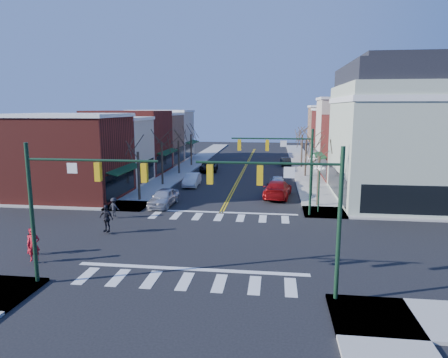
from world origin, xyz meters
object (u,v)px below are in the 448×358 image
(lamppost_midblock, at_px, (312,168))
(car_left_near, at_px, (164,197))
(car_right_mid, at_px, (277,181))
(pedestrian_red_a, at_px, (34,245))
(pedestrian_dark_b, at_px, (114,207))
(victorian_corner, at_px, (404,132))
(car_left_far, at_px, (209,166))
(car_right_near, at_px, (278,189))
(pedestrian_red_b, at_px, (32,240))
(car_left_mid, at_px, (192,180))
(car_right_far, at_px, (285,162))
(lamppost_corner, at_px, (319,179))
(pedestrian_dark_a, at_px, (106,218))

(lamppost_midblock, distance_m, car_left_near, 15.00)
(car_right_mid, height_order, pedestrian_red_a, pedestrian_red_a)
(pedestrian_red_a, height_order, pedestrian_dark_b, pedestrian_red_a)
(victorian_corner, distance_m, lamppost_midblock, 9.10)
(car_right_mid, bearing_deg, car_left_far, -49.55)
(car_right_near, bearing_deg, pedestrian_red_b, 57.57)
(pedestrian_red_b, height_order, pedestrian_dark_b, pedestrian_dark_b)
(car_left_mid, xyz_separation_m, car_right_mid, (9.74, 0.38, -0.04))
(car_right_mid, relative_size, car_right_far, 1.00)
(car_left_near, height_order, pedestrian_red_a, pedestrian_red_a)
(car_right_far, height_order, pedestrian_dark_b, pedestrian_dark_b)
(car_right_near, bearing_deg, victorian_corner, -171.93)
(pedestrian_red_a, bearing_deg, car_right_near, 37.15)
(car_right_mid, bearing_deg, car_left_near, 42.23)
(car_left_far, xyz_separation_m, car_right_mid, (9.60, -10.53, -0.01))
(victorian_corner, distance_m, car_left_mid, 22.70)
(pedestrian_dark_b, bearing_deg, car_left_near, -104.45)
(pedestrian_dark_b, bearing_deg, lamppost_corner, -149.87)
(pedestrian_dark_b, bearing_deg, car_left_far, -80.31)
(car_left_mid, xyz_separation_m, car_right_near, (9.74, -4.76, 0.13))
(car_right_mid, bearing_deg, pedestrian_dark_a, 54.97)
(car_left_near, distance_m, car_right_near, 11.44)
(car_left_mid, relative_size, car_left_far, 0.88)
(car_right_far, bearing_deg, pedestrian_dark_a, 65.23)
(victorian_corner, relative_size, pedestrian_red_b, 9.22)
(car_right_mid, bearing_deg, victorian_corner, 155.27)
(lamppost_corner, bearing_deg, car_left_far, 121.21)
(car_right_near, distance_m, pedestrian_dark_a, 18.06)
(pedestrian_dark_a, bearing_deg, car_left_near, 96.04)
(pedestrian_dark_a, bearing_deg, victorian_corner, 47.48)
(lamppost_midblock, bearing_deg, car_right_near, -168.16)
(car_left_near, bearing_deg, pedestrian_red_a, -100.16)
(car_left_near, xyz_separation_m, car_left_mid, (0.61, 9.65, -0.06))
(car_left_mid, distance_m, pedestrian_dark_a, 18.32)
(pedestrian_dark_a, bearing_deg, pedestrian_red_a, -90.08)
(pedestrian_dark_b, bearing_deg, car_right_mid, -114.37)
(lamppost_corner, relative_size, car_right_near, 0.73)
(car_left_near, relative_size, car_right_near, 0.78)
(victorian_corner, distance_m, pedestrian_dark_a, 27.97)
(car_right_far, bearing_deg, pedestrian_dark_b, 61.29)
(lamppost_corner, distance_m, car_right_mid, 11.66)
(victorian_corner, xyz_separation_m, car_left_mid, (-21.44, 4.55, -5.92))
(car_left_far, height_order, pedestrian_dark_b, pedestrian_dark_b)
(car_right_near, xyz_separation_m, pedestrian_red_a, (-13.95, -19.17, 0.24))
(pedestrian_dark_a, bearing_deg, pedestrian_dark_b, 122.96)
(lamppost_midblock, height_order, pedestrian_dark_b, lamppost_midblock)
(lamppost_corner, height_order, pedestrian_dark_a, lamppost_corner)
(car_right_far, bearing_deg, victorian_corner, 110.51)
(victorian_corner, relative_size, car_left_far, 2.81)
(car_right_far, distance_m, pedestrian_dark_b, 35.16)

